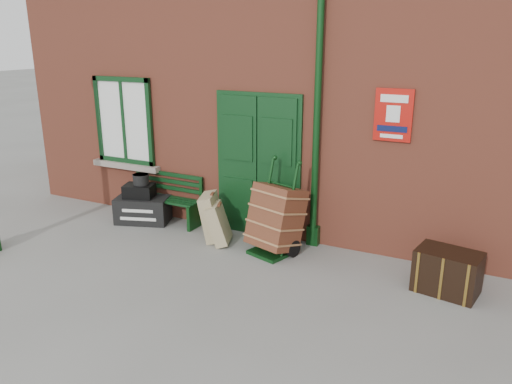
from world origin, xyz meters
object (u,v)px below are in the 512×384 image
Objects in this scene: bench at (165,196)px; porter_trolley at (276,218)px; dark_trunk at (447,272)px; houdini_trunk at (143,210)px.

porter_trolley is at bearing -8.19° from bench.
porter_trolley reaches higher than bench.
porter_trolley is 2.42m from dark_trunk.
dark_trunk is (2.40, -0.17, -0.26)m from porter_trolley.
dark_trunk reaches higher than houdini_trunk.
dark_trunk is at bearing 13.65° from porter_trolley.
porter_trolley reaches higher than dark_trunk.
bench is at bearing -176.44° from dark_trunk.
houdini_trunk is (-0.29, -0.24, -0.21)m from bench.
bench is 4.69m from dark_trunk.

